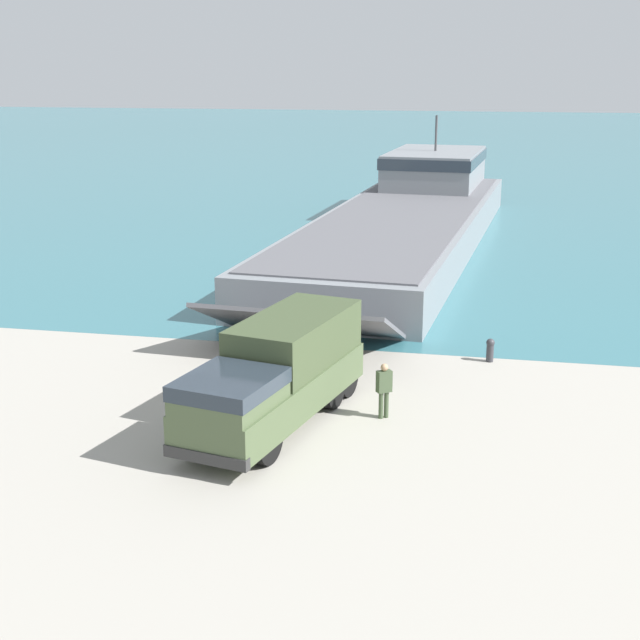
{
  "coord_description": "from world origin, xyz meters",
  "views": [
    {
      "loc": [
        6.37,
        -25.98,
        10.16
      ],
      "look_at": [
        0.59,
        2.57,
        1.8
      ],
      "focal_mm": 50.0,
      "sensor_mm": 36.0,
      "label": 1
    }
  ],
  "objects_px": {
    "soldier_on_ramp": "(384,387)",
    "mooring_bollard": "(490,349)",
    "military_truck": "(277,373)",
    "landing_craft": "(410,213)"
  },
  "relations": [
    {
      "from": "military_truck",
      "to": "mooring_bollard",
      "type": "distance_m",
      "value": 9.31
    },
    {
      "from": "mooring_bollard",
      "to": "soldier_on_ramp",
      "type": "bearing_deg",
      "value": -116.76
    },
    {
      "from": "landing_craft",
      "to": "soldier_on_ramp",
      "type": "distance_m",
      "value": 28.56
    },
    {
      "from": "military_truck",
      "to": "mooring_bollard",
      "type": "bearing_deg",
      "value": 151.89
    },
    {
      "from": "military_truck",
      "to": "soldier_on_ramp",
      "type": "xyz_separation_m",
      "value": [
        3.02,
        1.02,
        -0.57
      ]
    },
    {
      "from": "military_truck",
      "to": "soldier_on_ramp",
      "type": "height_order",
      "value": "military_truck"
    },
    {
      "from": "military_truck",
      "to": "soldier_on_ramp",
      "type": "distance_m",
      "value": 3.23
    },
    {
      "from": "soldier_on_ramp",
      "to": "mooring_bollard",
      "type": "relative_size",
      "value": 2.01
    },
    {
      "from": "soldier_on_ramp",
      "to": "mooring_bollard",
      "type": "height_order",
      "value": "soldier_on_ramp"
    },
    {
      "from": "military_truck",
      "to": "landing_craft",
      "type": "bearing_deg",
      "value": -168.95
    }
  ]
}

